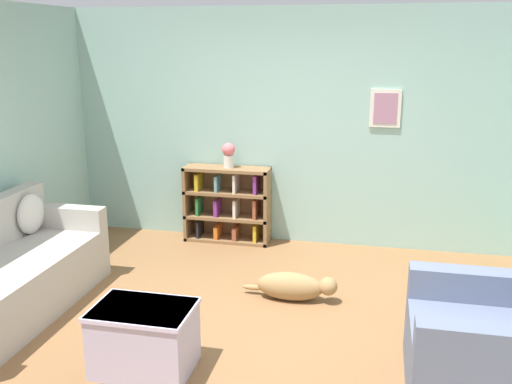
{
  "coord_description": "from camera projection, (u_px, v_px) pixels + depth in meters",
  "views": [
    {
      "loc": [
        0.96,
        -3.97,
        2.26
      ],
      "look_at": [
        0.0,
        0.4,
        1.05
      ],
      "focal_mm": 40.0,
      "sensor_mm": 36.0,
      "label": 1
    }
  ],
  "objects": [
    {
      "name": "wall_back",
      "position": [
        292.0,
        128.0,
        6.32
      ],
      "size": [
        5.6,
        0.13,
        2.6
      ],
      "color": "#93BCB2",
      "rests_on": "ground_plane"
    },
    {
      "name": "vase",
      "position": [
        229.0,
        154.0,
        6.33
      ],
      "size": [
        0.15,
        0.15,
        0.28
      ],
      "color": "silver",
      "rests_on": "bookshelf"
    },
    {
      "name": "coffee_table",
      "position": [
        144.0,
        337.0,
        3.97
      ],
      "size": [
        0.69,
        0.49,
        0.47
      ],
      "color": "#BCB2D1",
      "rests_on": "ground_plane"
    },
    {
      "name": "recliner_chair",
      "position": [
        504.0,
        345.0,
        3.63
      ],
      "size": [
        1.03,
        1.02,
        1.1
      ],
      "color": "slate",
      "rests_on": "ground_plane"
    },
    {
      "name": "bookshelf",
      "position": [
        228.0,
        205.0,
        6.5
      ],
      "size": [
        0.97,
        0.29,
        0.87
      ],
      "color": "olive",
      "rests_on": "ground_plane"
    },
    {
      "name": "dog",
      "position": [
        294.0,
        286.0,
        5.06
      ],
      "size": [
        0.87,
        0.23,
        0.25
      ],
      "color": "#9E7A4C",
      "rests_on": "ground_plane"
    },
    {
      "name": "couch",
      "position": [
        2.0,
        278.0,
        4.74
      ],
      "size": [
        0.82,
        2.01,
        0.9
      ],
      "color": "#ADA89E",
      "rests_on": "ground_plane"
    },
    {
      "name": "ground_plane",
      "position": [
        245.0,
        332.0,
        4.53
      ],
      "size": [
        14.0,
        14.0,
        0.0
      ],
      "primitive_type": "plane",
      "color": "brown"
    }
  ]
}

